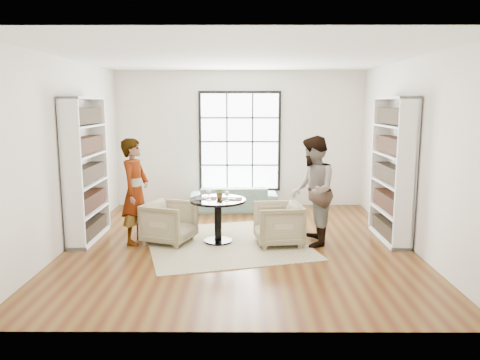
{
  "coord_description": "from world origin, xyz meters",
  "views": [
    {
      "loc": [
        0.05,
        -7.43,
        2.3
      ],
      "look_at": [
        0.02,
        0.4,
        1.01
      ],
      "focal_mm": 35.0,
      "sensor_mm": 36.0,
      "label": 1
    }
  ],
  "objects_px": {
    "person_right": "(313,191)",
    "flower_centerpiece": "(220,193)",
    "wine_glass_right": "(227,194)",
    "person_left": "(135,191)",
    "armchair_right": "(278,224)",
    "sofa": "(234,198)",
    "wine_glass_left": "(209,192)",
    "pedestal_table": "(218,211)",
    "armchair_left": "(169,222)"
  },
  "relations": [
    {
      "from": "person_right",
      "to": "flower_centerpiece",
      "type": "bearing_deg",
      "value": -92.82
    },
    {
      "from": "person_left",
      "to": "wine_glass_left",
      "type": "xyz_separation_m",
      "value": [
        1.22,
        -0.1,
        0.0
      ]
    },
    {
      "from": "sofa",
      "to": "person_left",
      "type": "xyz_separation_m",
      "value": [
        -1.58,
        -2.36,
        0.6
      ]
    },
    {
      "from": "person_left",
      "to": "wine_glass_right",
      "type": "xyz_separation_m",
      "value": [
        1.51,
        -0.15,
        -0.01
      ]
    },
    {
      "from": "person_right",
      "to": "armchair_right",
      "type": "bearing_deg",
      "value": -86.0
    },
    {
      "from": "person_left",
      "to": "flower_centerpiece",
      "type": "relative_size",
      "value": 9.18
    },
    {
      "from": "wine_glass_right",
      "to": "pedestal_table",
      "type": "bearing_deg",
      "value": 134.15
    },
    {
      "from": "sofa",
      "to": "person_left",
      "type": "distance_m",
      "value": 2.9
    },
    {
      "from": "pedestal_table",
      "to": "armchair_right",
      "type": "xyz_separation_m",
      "value": [
        0.99,
        -0.1,
        -0.19
      ]
    },
    {
      "from": "wine_glass_right",
      "to": "flower_centerpiece",
      "type": "height_order",
      "value": "flower_centerpiece"
    },
    {
      "from": "person_left",
      "to": "armchair_right",
      "type": "bearing_deg",
      "value": -80.0
    },
    {
      "from": "armchair_left",
      "to": "person_right",
      "type": "relative_size",
      "value": 0.42
    },
    {
      "from": "person_left",
      "to": "wine_glass_left",
      "type": "bearing_deg",
      "value": -82.15
    },
    {
      "from": "armchair_right",
      "to": "person_right",
      "type": "height_order",
      "value": "person_right"
    },
    {
      "from": "person_right",
      "to": "sofa",
      "type": "bearing_deg",
      "value": -147.74
    },
    {
      "from": "armchair_right",
      "to": "wine_glass_right",
      "type": "distance_m",
      "value": 0.99
    },
    {
      "from": "armchair_left",
      "to": "flower_centerpiece",
      "type": "bearing_deg",
      "value": -64.24
    },
    {
      "from": "pedestal_table",
      "to": "armchair_left",
      "type": "height_order",
      "value": "pedestal_table"
    },
    {
      "from": "sofa",
      "to": "armchair_left",
      "type": "xyz_separation_m",
      "value": [
        -1.03,
        -2.36,
        0.07
      ]
    },
    {
      "from": "person_left",
      "to": "person_right",
      "type": "relative_size",
      "value": 0.97
    },
    {
      "from": "pedestal_table",
      "to": "flower_centerpiece",
      "type": "bearing_deg",
      "value": 67.36
    },
    {
      "from": "wine_glass_right",
      "to": "flower_centerpiece",
      "type": "bearing_deg",
      "value": 117.36
    },
    {
      "from": "person_left",
      "to": "flower_centerpiece",
      "type": "xyz_separation_m",
      "value": [
        1.39,
        0.09,
        -0.04
      ]
    },
    {
      "from": "armchair_right",
      "to": "person_left",
      "type": "bearing_deg",
      "value": -98.97
    },
    {
      "from": "armchair_left",
      "to": "wine_glass_left",
      "type": "distance_m",
      "value": 0.85
    },
    {
      "from": "person_right",
      "to": "wine_glass_right",
      "type": "bearing_deg",
      "value": -83.76
    },
    {
      "from": "flower_centerpiece",
      "to": "pedestal_table",
      "type": "bearing_deg",
      "value": -112.64
    },
    {
      "from": "wine_glass_left",
      "to": "wine_glass_right",
      "type": "distance_m",
      "value": 0.3
    },
    {
      "from": "sofa",
      "to": "armchair_left",
      "type": "distance_m",
      "value": 2.58
    },
    {
      "from": "pedestal_table",
      "to": "armchair_left",
      "type": "xyz_separation_m",
      "value": [
        -0.81,
        -0.01,
        -0.19
      ]
    },
    {
      "from": "armchair_left",
      "to": "wine_glass_right",
      "type": "distance_m",
      "value": 1.1
    },
    {
      "from": "person_right",
      "to": "person_left",
      "type": "bearing_deg",
      "value": -87.88
    },
    {
      "from": "wine_glass_right",
      "to": "flower_centerpiece",
      "type": "xyz_separation_m",
      "value": [
        -0.12,
        0.23,
        -0.03
      ]
    },
    {
      "from": "person_right",
      "to": "wine_glass_left",
      "type": "xyz_separation_m",
      "value": [
        -1.68,
        0.0,
        -0.02
      ]
    },
    {
      "from": "pedestal_table",
      "to": "flower_centerpiece",
      "type": "relative_size",
      "value": 4.87
    },
    {
      "from": "wine_glass_left",
      "to": "person_right",
      "type": "bearing_deg",
      "value": -0.01
    },
    {
      "from": "person_right",
      "to": "wine_glass_right",
      "type": "xyz_separation_m",
      "value": [
        -1.39,
        -0.05,
        -0.03
      ]
    },
    {
      "from": "wine_glass_right",
      "to": "armchair_left",
      "type": "bearing_deg",
      "value": 171.14
    },
    {
      "from": "sofa",
      "to": "person_right",
      "type": "distance_m",
      "value": 2.86
    },
    {
      "from": "pedestal_table",
      "to": "person_right",
      "type": "relative_size",
      "value": 0.52
    },
    {
      "from": "sofa",
      "to": "person_left",
      "type": "bearing_deg",
      "value": 53.75
    },
    {
      "from": "wine_glass_right",
      "to": "flower_centerpiece",
      "type": "relative_size",
      "value": 0.92
    },
    {
      "from": "person_left",
      "to": "flower_centerpiece",
      "type": "bearing_deg",
      "value": -74.17
    },
    {
      "from": "flower_centerpiece",
      "to": "armchair_right",
      "type": "bearing_deg",
      "value": -10.64
    },
    {
      "from": "sofa",
      "to": "person_right",
      "type": "xyz_separation_m",
      "value": [
        1.32,
        -2.46,
        0.62
      ]
    },
    {
      "from": "armchair_left",
      "to": "armchair_right",
      "type": "bearing_deg",
      "value": -73.08
    },
    {
      "from": "sofa",
      "to": "wine_glass_left",
      "type": "bearing_deg",
      "value": 79.1
    },
    {
      "from": "armchair_right",
      "to": "wine_glass_left",
      "type": "relative_size",
      "value": 4.04
    },
    {
      "from": "pedestal_table",
      "to": "person_left",
      "type": "distance_m",
      "value": 1.4
    },
    {
      "from": "armchair_left",
      "to": "armchair_right",
      "type": "relative_size",
      "value": 1.0
    }
  ]
}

